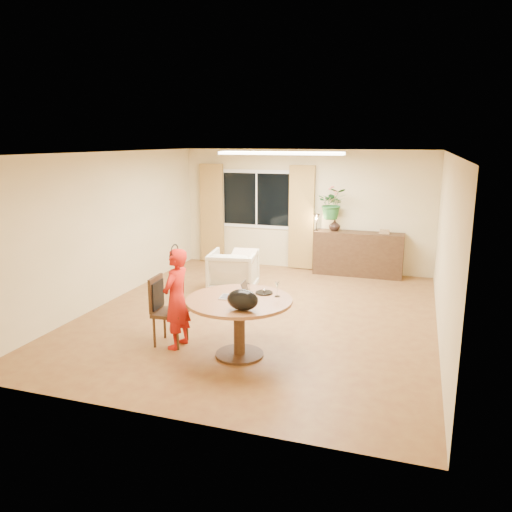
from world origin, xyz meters
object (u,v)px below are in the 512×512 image
at_px(child, 176,299).
at_px(armchair, 234,272).
at_px(dining_table, 239,311).
at_px(sideboard, 358,254).
at_px(dining_chair, 170,311).

height_order(child, armchair, child).
height_order(dining_table, armchair, armchair).
bearing_deg(armchair, child, 85.56).
distance_m(child, sideboard, 4.96).
height_order(dining_table, sideboard, sideboard).
bearing_deg(armchair, sideboard, -144.65).
bearing_deg(dining_chair, dining_table, -8.20).
distance_m(dining_table, child, 0.91).
distance_m(child, armchair, 2.65).
bearing_deg(dining_table, sideboard, 77.82).
distance_m(armchair, sideboard, 2.84).
distance_m(dining_table, sideboard, 4.70).
relative_size(dining_table, dining_chair, 1.43).
bearing_deg(dining_table, armchair, 112.11).
relative_size(armchair, sideboard, 0.47).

